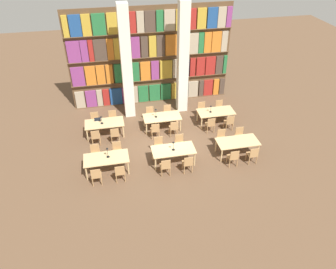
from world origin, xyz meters
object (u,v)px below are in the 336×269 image
Objects in this scene: chair_5 at (159,145)px; reading_table_5 at (216,113)px; reading_table_3 at (104,124)px; chair_18 at (174,128)px; desk_lamp_0 at (107,151)px; chair_13 at (95,120)px; chair_3 at (117,150)px; reading_table_4 at (162,118)px; chair_19 at (168,112)px; chair_2 at (120,172)px; chair_16 at (155,130)px; chair_6 at (188,163)px; chair_9 at (222,138)px; chair_17 at (150,114)px; chair_15 at (113,118)px; reading_table_1 at (173,151)px; chair_4 at (165,166)px; chair_20 at (210,124)px; chair_21 at (202,109)px; chair_10 at (253,154)px; desk_lamp_1 at (173,144)px; chair_1 at (95,153)px; desk_lamp_3 at (156,111)px; pillar_left at (126,64)px; reading_table_0 at (106,159)px; chair_14 at (115,134)px; desk_lamp_2 at (101,118)px; desk_lamp_4 at (211,108)px; reading_table_2 at (238,143)px; chair_11 at (240,135)px; chair_0 at (96,175)px; chair_23 at (220,108)px; laptop at (98,120)px; chair_8 at (233,157)px; chair_22 at (229,122)px; chair_7 at (180,143)px; chair_12 at (96,137)px.

chair_5 reaches higher than reading_table_5.
chair_18 is (3.39, -0.77, -0.18)m from reading_table_3.
chair_13 is at bearing 98.17° from desk_lamp_0.
reading_table_4 is at bearing -140.08° from chair_3.
chair_3 is at bearing 44.03° from chair_19.
chair_2 and chair_16 have the same top height.
chair_6 is 2.57m from chair_9.
chair_17 is (2.40, 3.55, -0.59)m from desk_lamp_0.
chair_15 is at bearing -55.61° from chair_5.
reading_table_1 is 2.17× the size of chair_17.
chair_4 is at bearing 89.40° from chair_17.
chair_20 is 1.00× the size of chair_21.
chair_20 is (-1.09, 2.77, 0.00)m from chair_10.
desk_lamp_1 reaches higher than reading_table_4.
chair_5 is at bearing 90.00° from chair_4.
desk_lamp_3 reaches higher than chair_1.
reading_table_5 is (-0.56, 3.53, 0.18)m from chair_10.
chair_6 is at bearing -82.91° from reading_table_4.
chair_16 is at bearing 90.00° from chair_17.
reading_table_3 is at bearing -129.21° from pillar_left.
chair_18 is (3.35, 2.03, -0.59)m from desk_lamp_0.
chair_4 is (2.44, -0.76, -0.18)m from reading_table_0.
chair_14 is 2.94m from chair_18.
desk_lamp_2 is at bearing 12.89° from chair_19.
desk_lamp_4 is at bearing 58.80° from chair_6.
chair_14 is 2.61m from reading_table_4.
chair_17 is (1.99, 1.52, 0.00)m from chair_14.
chair_5 is at bearing 159.14° from chair_10.
chair_11 is at bearing 59.86° from reading_table_2.
chair_9 reaches higher than reading_table_2.
chair_6 is (3.90, -0.00, 0.00)m from chair_0.
chair_20 is 1.00× the size of chair_23.
laptop is at bearing 133.60° from chair_6.
chair_2 is 1.00× the size of chair_15.
desk_lamp_0 is at bearing 171.57° from chair_8.
chair_14 is at bearing 139.21° from desk_lamp_1.
chair_22 is (0.36, 2.01, -0.18)m from reading_table_2.
reading_table_3 is (0.52, 3.60, 0.18)m from chair_0.
chair_14 is (0.96, 2.84, 0.00)m from chair_0.
reading_table_3 is (0.52, 2.08, 0.18)m from chair_1.
chair_7 is 1.00× the size of chair_12.
reading_table_0 is at bearing -159.39° from chair_20.
reading_table_0 is 5.99m from reading_table_2.
chair_1 is 6.94m from chair_22.
chair_2 is 1.00× the size of chair_22.
chair_14 is at bearing 0.00° from chair_12.
desk_lamp_3 is 1.25× the size of desk_lamp_4.
reading_table_2 is at bearing -40.67° from desk_lamp_3.
chair_16 is (-3.02, 2.84, 0.00)m from chair_8.
chair_23 is (5.86, -0.07, 0.00)m from chair_15.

